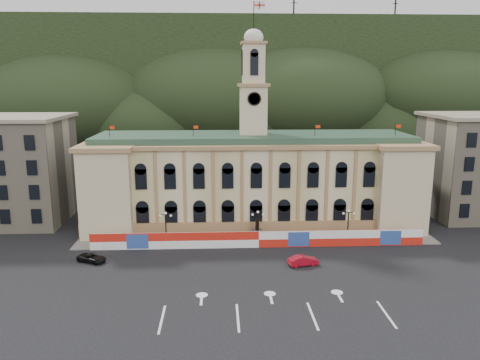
{
  "coord_description": "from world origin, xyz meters",
  "views": [
    {
      "loc": [
        -5.82,
        -51.27,
        24.72
      ],
      "look_at": [
        -2.68,
        18.0,
        9.74
      ],
      "focal_mm": 35.0,
      "sensor_mm": 36.0,
      "label": 1
    }
  ],
  "objects_px": {
    "red_sedan": "(303,261)",
    "statue": "(257,233)",
    "lamp_center": "(258,224)",
    "black_suv": "(92,258)"
  },
  "relations": [
    {
      "from": "red_sedan",
      "to": "statue",
      "type": "bearing_deg",
      "value": 15.14
    },
    {
      "from": "lamp_center",
      "to": "black_suv",
      "type": "relative_size",
      "value": 1.15
    },
    {
      "from": "statue",
      "to": "red_sedan",
      "type": "bearing_deg",
      "value": -61.91
    },
    {
      "from": "statue",
      "to": "red_sedan",
      "type": "height_order",
      "value": "statue"
    },
    {
      "from": "red_sedan",
      "to": "black_suv",
      "type": "xyz_separation_m",
      "value": [
        -28.97,
        2.52,
        -0.12
      ]
    },
    {
      "from": "lamp_center",
      "to": "red_sedan",
      "type": "relative_size",
      "value": 1.17
    },
    {
      "from": "statue",
      "to": "red_sedan",
      "type": "xyz_separation_m",
      "value": [
        5.43,
        -10.17,
        -0.5
      ]
    },
    {
      "from": "lamp_center",
      "to": "black_suv",
      "type": "height_order",
      "value": "lamp_center"
    },
    {
      "from": "red_sedan",
      "to": "lamp_center",
      "type": "bearing_deg",
      "value": 17.67
    },
    {
      "from": "black_suv",
      "to": "lamp_center",
      "type": "bearing_deg",
      "value": -49.43
    }
  ]
}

